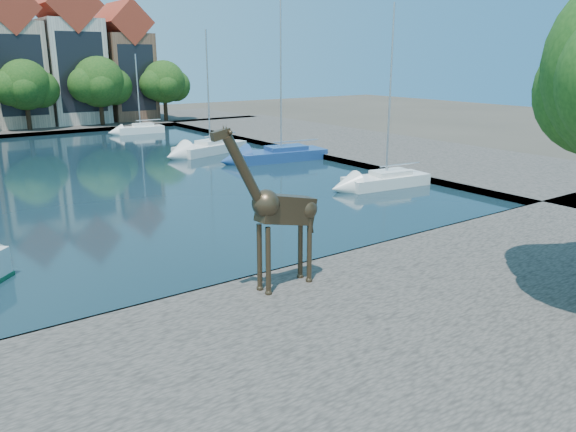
{
  "coord_description": "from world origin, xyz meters",
  "views": [
    {
      "loc": [
        -10.83,
        -16.31,
        8.14
      ],
      "look_at": [
        0.62,
        -0.26,
        2.56
      ],
      "focal_mm": 35.0,
      "sensor_mm": 36.0,
      "label": 1
    }
  ],
  "objects": [
    {
      "name": "near_quay",
      "position": [
        0.0,
        -7.0,
        0.25
      ],
      "size": [
        50.0,
        14.0,
        0.5
      ],
      "primitive_type": "cube",
      "color": "#534D48",
      "rests_on": "ground"
    },
    {
      "name": "far_tree_mid_east",
      "position": [
        2.1,
        50.49,
        5.13
      ],
      "size": [
        7.02,
        5.4,
        7.52
      ],
      "color": "#332114",
      "rests_on": "far_quay"
    },
    {
      "name": "far_quay",
      "position": [
        0.0,
        56.0,
        0.25
      ],
      "size": [
        60.0,
        16.0,
        0.5
      ],
      "primitive_type": "cube",
      "color": "#534D48",
      "rests_on": "ground"
    },
    {
      "name": "giraffe_statue",
      "position": [
        -0.65,
        -1.52,
        3.26
      ],
      "size": [
        3.94,
        0.76,
        5.63
      ],
      "color": "#3A2D1D",
      "rests_on": "near_quay"
    },
    {
      "name": "far_tree_east",
      "position": [
        10.11,
        50.49,
        5.24
      ],
      "size": [
        7.54,
        5.8,
        7.84
      ],
      "color": "#332114",
      "rests_on": "far_quay"
    },
    {
      "name": "water_basin",
      "position": [
        0.0,
        24.0,
        0.04
      ],
      "size": [
        38.0,
        50.0,
        0.08
      ],
      "primitive_type": "cube",
      "color": "black",
      "rests_on": "ground"
    },
    {
      "name": "sailboat_right_d",
      "position": [
        12.0,
        43.74,
        0.67
      ],
      "size": [
        5.07,
        2.14,
        8.45
      ],
      "color": "white",
      "rests_on": "water_basin"
    },
    {
      "name": "sailboat_right_a",
      "position": [
        15.0,
        8.96,
        0.66
      ],
      "size": [
        5.97,
        2.72,
        11.24
      ],
      "color": "silver",
      "rests_on": "water_basin"
    },
    {
      "name": "townhouse_east_mid",
      "position": [
        8.5,
        55.99,
        8.1
      ],
      "size": [
        6.43,
        9.18,
        16.65
      ],
      "color": "beige",
      "rests_on": "far_quay"
    },
    {
      "name": "right_quay",
      "position": [
        25.0,
        24.0,
        0.25
      ],
      "size": [
        14.0,
        52.0,
        0.5
      ],
      "primitive_type": "cube",
      "color": "#534D48",
      "rests_on": "ground"
    },
    {
      "name": "far_tree_far_east",
      "position": [
        18.09,
        50.49,
        5.08
      ],
      "size": [
        6.76,
        5.2,
        7.36
      ],
      "color": "#332114",
      "rests_on": "far_quay"
    },
    {
      "name": "sailboat_right_c",
      "position": [
        12.0,
        27.42,
        0.69
      ],
      "size": [
        7.25,
        4.28,
        10.32
      ],
      "color": "silver",
      "rests_on": "water_basin"
    },
    {
      "name": "townhouse_east_end",
      "position": [
        15.0,
        55.99,
        7.11
      ],
      "size": [
        5.44,
        9.18,
        14.43
      ],
      "color": "brown",
      "rests_on": "far_quay"
    },
    {
      "name": "ground",
      "position": [
        0.0,
        0.0,
        0.0
      ],
      "size": [
        160.0,
        160.0,
        0.0
      ],
      "primitive_type": "plane",
      "color": "#38332B",
      "rests_on": "ground"
    },
    {
      "name": "sailboat_right_b",
      "position": [
        15.0,
        20.85,
        0.71
      ],
      "size": [
        7.63,
        3.61,
        13.0
      ],
      "color": "navy",
      "rests_on": "water_basin"
    },
    {
      "name": "townhouse_east_inner",
      "position": [
        2.0,
        55.99,
        7.73
      ],
      "size": [
        5.94,
        9.18,
        15.79
      ],
      "color": "tan",
      "rests_on": "far_quay"
    }
  ]
}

